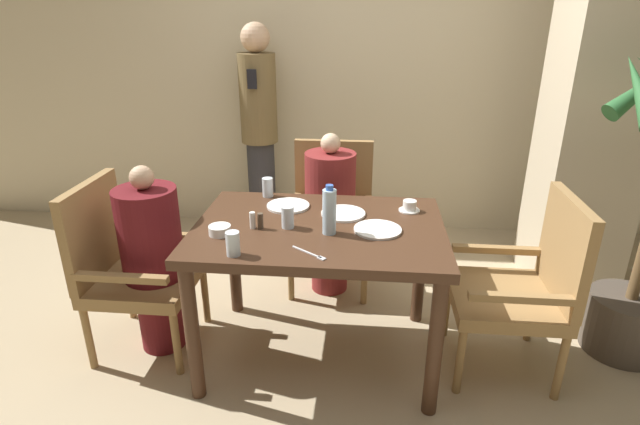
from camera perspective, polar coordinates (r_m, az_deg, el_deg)
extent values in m
plane|color=tan|center=(2.88, -0.09, -15.70)|extent=(16.00, 16.00, 0.00)
cube|color=beige|center=(4.12, 2.54, 17.11)|extent=(8.00, 0.06, 2.80)
cube|color=#BCAD8E|center=(3.56, 29.53, 12.73)|extent=(0.54, 0.54, 2.70)
cube|color=#422819|center=(2.49, -0.10, -1.98)|extent=(1.24, 0.88, 0.05)
cylinder|color=#422819|center=(2.47, -14.38, -13.25)|extent=(0.07, 0.07, 0.72)
cylinder|color=#422819|center=(2.37, 13.01, -14.86)|extent=(0.07, 0.07, 0.72)
cylinder|color=#422819|center=(3.09, -9.81, -5.19)|extent=(0.07, 0.07, 0.72)
cylinder|color=#422819|center=(3.01, 11.36, -6.12)|extent=(0.07, 0.07, 0.72)
cube|color=olive|center=(2.88, -19.29, -7.33)|extent=(0.53, 0.53, 0.07)
cube|color=olive|center=(2.87, -24.49, -1.80)|extent=(0.05, 0.53, 0.51)
cube|color=olive|center=(3.01, -17.81, -2.50)|extent=(0.48, 0.04, 0.04)
cube|color=olive|center=(2.62, -21.86, -6.95)|extent=(0.48, 0.04, 0.04)
cylinder|color=olive|center=(3.10, -12.99, -9.14)|extent=(0.04, 0.04, 0.37)
cylinder|color=olive|center=(2.73, -16.07, -14.19)|extent=(0.04, 0.04, 0.37)
cylinder|color=olive|center=(3.27, -20.95, -8.34)|extent=(0.04, 0.04, 0.37)
cylinder|color=olive|center=(2.93, -24.93, -12.88)|extent=(0.04, 0.04, 0.37)
cylinder|color=#5B1419|center=(2.95, -17.76, -10.57)|extent=(0.24, 0.24, 0.44)
cylinder|color=#5B1419|center=(2.74, -18.89, -2.30)|extent=(0.32, 0.32, 0.49)
sphere|color=tan|center=(2.63, -19.71, 3.79)|extent=(0.12, 0.12, 0.12)
cube|color=olive|center=(3.32, 1.21, -1.96)|extent=(0.53, 0.53, 0.07)
cube|color=olive|center=(3.45, 1.56, 4.13)|extent=(0.53, 0.05, 0.51)
cube|color=olive|center=(3.25, 5.55, 0.37)|extent=(0.04, 0.48, 0.04)
cube|color=olive|center=(3.29, -3.04, 0.68)|extent=(0.04, 0.48, 0.04)
cylinder|color=olive|center=(3.20, 5.09, -7.44)|extent=(0.04, 0.04, 0.37)
cylinder|color=olive|center=(3.24, -3.35, -7.06)|extent=(0.04, 0.04, 0.37)
cylinder|color=olive|center=(3.62, 5.20, -3.76)|extent=(0.04, 0.04, 0.37)
cylinder|color=olive|center=(3.65, -2.23, -3.45)|extent=(0.04, 0.04, 0.37)
cylinder|color=maroon|center=(3.35, 1.10, -5.27)|extent=(0.24, 0.24, 0.44)
cylinder|color=maroon|center=(3.16, 1.16, 2.37)|extent=(0.32, 0.32, 0.51)
sphere|color=beige|center=(3.07, 1.21, 7.91)|extent=(0.12, 0.12, 0.12)
cube|color=olive|center=(2.73, 20.31, -9.21)|extent=(0.53, 0.53, 0.07)
cube|color=olive|center=(2.68, 26.22, -3.80)|extent=(0.05, 0.53, 0.51)
cube|color=olive|center=(2.45, 22.12, -9.06)|extent=(0.48, 0.04, 0.04)
cube|color=olive|center=(2.87, 19.59, -4.02)|extent=(0.48, 0.04, 0.04)
cylinder|color=olive|center=(2.61, 15.69, -16.03)|extent=(0.04, 0.04, 0.37)
cylinder|color=olive|center=(2.99, 14.26, -10.47)|extent=(0.04, 0.04, 0.37)
cylinder|color=olive|center=(2.74, 25.80, -15.65)|extent=(0.04, 0.04, 0.37)
cylinder|color=olive|center=(3.10, 23.02, -10.41)|extent=(0.04, 0.04, 0.37)
cylinder|color=#2D2D33|center=(4.14, -6.62, 2.76)|extent=(0.22, 0.22, 0.79)
cylinder|color=brown|center=(3.96, -7.09, 12.79)|extent=(0.29, 0.29, 0.67)
sphere|color=tan|center=(3.91, -7.42, 19.24)|extent=(0.22, 0.22, 0.22)
cube|color=black|center=(3.77, -7.79, 14.87)|extent=(0.07, 0.01, 0.14)
cylinder|color=#4C4238|center=(3.27, 31.45, -10.76)|extent=(0.41, 0.41, 0.33)
cone|color=#285B2D|center=(2.79, 32.69, 11.77)|extent=(0.13, 0.47, 0.35)
cylinder|color=white|center=(2.71, -3.66, 0.78)|extent=(0.23, 0.23, 0.01)
cylinder|color=white|center=(2.60, 2.67, -0.10)|extent=(0.23, 0.23, 0.01)
cylinder|color=white|center=(2.43, 6.61, -1.95)|extent=(0.23, 0.23, 0.01)
cylinder|color=white|center=(2.69, 10.16, 0.25)|extent=(0.11, 0.11, 0.01)
cylinder|color=white|center=(2.68, 10.20, 0.83)|extent=(0.07, 0.07, 0.05)
cylinder|color=white|center=(2.41, -11.38, -1.98)|extent=(0.11, 0.11, 0.04)
cylinder|color=silver|center=(2.35, 1.07, 0.07)|extent=(0.07, 0.07, 0.22)
cylinder|color=#3359B2|center=(2.30, 1.10, 2.88)|extent=(0.04, 0.04, 0.02)
cylinder|color=silver|center=(2.85, -6.00, 2.88)|extent=(0.06, 0.06, 0.11)
cylinder|color=silver|center=(2.19, -9.92, -3.53)|extent=(0.06, 0.06, 0.11)
cylinder|color=silver|center=(2.43, -3.71, -0.53)|extent=(0.06, 0.06, 0.11)
cylinder|color=white|center=(2.45, -7.72, -0.88)|extent=(0.03, 0.03, 0.08)
cylinder|color=#4C3D2D|center=(2.44, -6.82, -0.97)|extent=(0.03, 0.03, 0.08)
cube|color=silver|center=(2.20, -1.52, -4.55)|extent=(0.15, 0.11, 0.00)
cube|color=silver|center=(2.15, 0.18, -5.25)|extent=(0.04, 0.04, 0.00)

